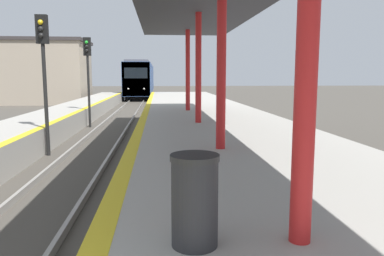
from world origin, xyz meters
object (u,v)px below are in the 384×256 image
(train, at_px, (141,79))
(trash_bin, at_px, (195,200))
(signal_far, at_px, (88,65))
(signal_mid, at_px, (43,59))

(train, xyz_separation_m, trash_bin, (2.65, -45.97, -0.82))
(train, xyz_separation_m, signal_far, (-1.26, -30.07, 0.97))
(train, relative_size, signal_far, 4.99)
(train, relative_size, trash_bin, 24.12)
(signal_far, height_order, trash_bin, signal_far)
(signal_mid, distance_m, signal_far, 6.97)
(train, distance_m, trash_bin, 46.05)
(signal_mid, bearing_deg, train, 87.88)
(signal_mid, xyz_separation_m, signal_far, (0.11, 6.97, 0.00))
(train, height_order, trash_bin, train)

